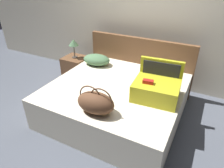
% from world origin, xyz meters
% --- Properties ---
extents(ground_plane, '(12.00, 12.00, 0.00)m').
position_xyz_m(ground_plane, '(0.00, 0.00, 0.00)').
color(ground_plane, '#4C515B').
extents(back_wall, '(8.00, 0.10, 2.60)m').
position_xyz_m(back_wall, '(0.00, 1.65, 1.30)').
color(back_wall, beige).
rests_on(back_wall, ground).
extents(bed, '(1.84, 1.76, 0.49)m').
position_xyz_m(bed, '(0.00, 0.40, 0.24)').
color(bed, beige).
rests_on(bed, ground).
extents(headboard, '(1.88, 0.08, 0.94)m').
position_xyz_m(headboard, '(0.00, 1.32, 0.47)').
color(headboard, brown).
rests_on(headboard, ground).
extents(hard_case_large, '(0.61, 0.54, 0.45)m').
position_xyz_m(hard_case_large, '(0.58, 0.39, 0.63)').
color(hard_case_large, gold).
rests_on(hard_case_large, bed).
extents(duffel_bag, '(0.47, 0.30, 0.34)m').
position_xyz_m(duffel_bag, '(0.06, -0.25, 0.62)').
color(duffel_bag, brown).
rests_on(duffel_bag, bed).
extents(pillow_near_headboard, '(0.51, 0.37, 0.18)m').
position_xyz_m(pillow_near_headboard, '(-0.64, 0.92, 0.58)').
color(pillow_near_headboard, '#4C724C').
rests_on(pillow_near_headboard, bed).
extents(nightstand, '(0.44, 0.40, 0.47)m').
position_xyz_m(nightstand, '(-1.20, 1.03, 0.24)').
color(nightstand, brown).
rests_on(nightstand, ground).
extents(table_lamp, '(0.18, 0.18, 0.36)m').
position_xyz_m(table_lamp, '(-1.20, 1.03, 0.76)').
color(table_lamp, '#3F3833').
rests_on(table_lamp, nightstand).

